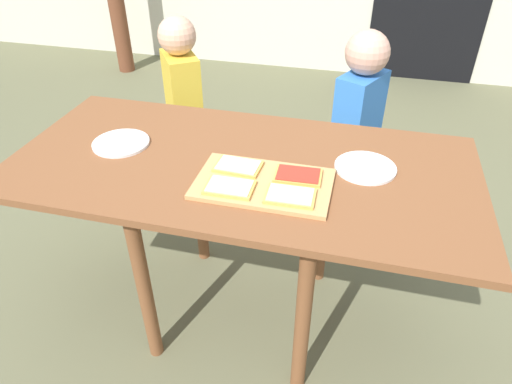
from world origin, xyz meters
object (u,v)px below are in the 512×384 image
at_px(pizza_slice_near_left, 230,187).
at_px(child_right, 358,119).
at_px(plate_white_right, 365,168).
at_px(pizza_slice_near_right, 290,196).
at_px(dining_table, 241,184).
at_px(plate_white_left, 121,143).
at_px(child_left, 184,104).
at_px(cutting_board, 263,184).
at_px(pizza_slice_far_left, 238,166).
at_px(pizza_slice_far_right, 298,175).

bearing_deg(pizza_slice_near_left, child_right, 69.66).
bearing_deg(plate_white_right, pizza_slice_near_right, -131.09).
xyz_separation_m(dining_table, pizza_slice_near_left, (0.01, -0.17, 0.11)).
distance_m(dining_table, plate_white_left, 0.45).
bearing_deg(dining_table, child_left, 124.78).
bearing_deg(cutting_board, pizza_slice_far_left, 149.36).
relative_size(dining_table, pizza_slice_near_right, 10.43).
height_order(pizza_slice_near_left, child_right, child_right).
height_order(dining_table, child_right, child_right).
xyz_separation_m(pizza_slice_far_right, child_right, (0.15, 0.79, -0.17)).
height_order(pizza_slice_far_left, plate_white_left, pizza_slice_far_left).
bearing_deg(cutting_board, plate_white_right, 30.19).
height_order(cutting_board, pizza_slice_near_right, pizza_slice_near_right).
height_order(child_left, child_right, child_left).
bearing_deg(pizza_slice_near_right, dining_table, 139.03).
relative_size(pizza_slice_near_right, child_right, 0.15).
bearing_deg(pizza_slice_far_right, pizza_slice_near_right, -91.74).
bearing_deg(pizza_slice_far_left, plate_white_right, 16.42).
height_order(cutting_board, pizza_slice_far_left, pizza_slice_far_left).
distance_m(plate_white_right, child_right, 0.69).
xyz_separation_m(cutting_board, pizza_slice_far_left, (-0.10, 0.06, 0.01)).
xyz_separation_m(cutting_board, plate_white_right, (0.30, 0.17, -0.00)).
relative_size(pizza_slice_far_left, child_right, 0.15).
bearing_deg(cutting_board, plate_white_left, 166.92).
bearing_deg(pizza_slice_far_left, child_left, 123.21).
relative_size(plate_white_right, plate_white_left, 1.00).
relative_size(pizza_slice_far_right, child_left, 0.15).
height_order(pizza_slice_near_right, plate_white_left, pizza_slice_near_right).
bearing_deg(cutting_board, pizza_slice_near_right, -32.45).
bearing_deg(pizza_slice_near_right, child_right, 80.36).
distance_m(pizza_slice_near_left, child_right, 0.98).
bearing_deg(pizza_slice_far_right, pizza_slice_near_left, -148.97).
distance_m(pizza_slice_near_left, plate_white_left, 0.49).
height_order(dining_table, cutting_board, cutting_board).
bearing_deg(plate_white_right, pizza_slice_far_left, -163.58).
xyz_separation_m(pizza_slice_far_left, pizza_slice_near_right, (0.19, -0.12, 0.00)).
xyz_separation_m(pizza_slice_near_left, plate_white_right, (0.38, 0.23, -0.02)).
relative_size(dining_table, plate_white_left, 7.76).
distance_m(dining_table, pizza_slice_far_left, 0.12).
bearing_deg(pizza_slice_far_left, pizza_slice_near_right, -31.54).
bearing_deg(plate_white_left, dining_table, -2.01).
distance_m(pizza_slice_far_left, pizza_slice_near_left, 0.12).
bearing_deg(pizza_slice_far_right, dining_table, 163.27).
xyz_separation_m(cutting_board, pizza_slice_far_right, (0.10, 0.05, 0.01)).
bearing_deg(pizza_slice_near_left, child_left, 119.97).
xyz_separation_m(dining_table, plate_white_right, (0.40, 0.06, 0.09)).
xyz_separation_m(pizza_slice_near_left, plate_white_left, (-0.45, 0.19, -0.02)).
height_order(pizza_slice_near_left, plate_white_right, pizza_slice_near_left).
bearing_deg(pizza_slice_far_left, pizza_slice_near_left, -86.46).
distance_m(plate_white_right, child_left, 1.13).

